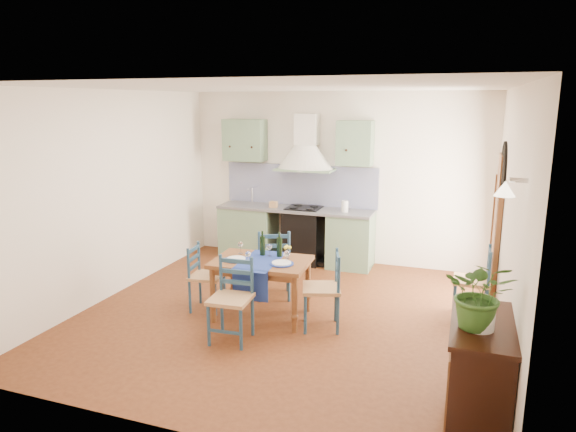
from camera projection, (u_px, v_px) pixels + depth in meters
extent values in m
plane|color=#4D2310|center=(285.00, 315.00, 6.49)|extent=(5.00, 5.00, 0.00)
cube|color=white|center=(336.00, 178.00, 8.49)|extent=(5.00, 0.04, 2.80)
cube|color=gray|center=(249.00, 231.00, 8.88)|extent=(0.90, 0.60, 0.88)
cube|color=gray|center=(351.00, 241.00, 8.30)|extent=(0.70, 0.60, 0.88)
cube|color=black|center=(304.00, 236.00, 8.56)|extent=(0.60, 0.58, 0.88)
cube|color=slate|center=(295.00, 209.00, 8.51)|extent=(2.60, 0.64, 0.04)
cube|color=silver|center=(248.00, 206.00, 8.78)|extent=(0.45, 0.40, 0.03)
cylinder|color=silver|center=(252.00, 195.00, 8.92)|extent=(0.02, 0.02, 0.26)
cube|color=black|center=(304.00, 208.00, 8.45)|extent=(0.55, 0.48, 0.02)
cube|color=black|center=(296.00, 258.00, 8.74)|extent=(2.60, 0.50, 0.08)
cube|color=#0A125C|center=(300.00, 185.00, 8.68)|extent=(2.65, 0.05, 0.68)
cube|color=gray|center=(245.00, 140.00, 8.69)|extent=(0.70, 0.34, 0.70)
cube|color=gray|center=(355.00, 143.00, 8.08)|extent=(0.55, 0.34, 0.70)
cone|color=beige|center=(305.00, 158.00, 8.33)|extent=(0.96, 0.96, 0.40)
cube|color=beige|center=(307.00, 129.00, 8.31)|extent=(0.36, 0.30, 0.50)
cube|color=white|center=(508.00, 223.00, 5.38)|extent=(0.04, 5.00, 2.80)
cube|color=black|center=(496.00, 242.00, 6.79)|extent=(0.03, 1.00, 1.65)
cylinder|color=black|center=(502.00, 180.00, 6.61)|extent=(0.03, 1.00, 1.00)
cube|color=brown|center=(496.00, 253.00, 6.31)|extent=(0.06, 0.06, 1.65)
cube|color=brown|center=(493.00, 232.00, 7.30)|extent=(0.06, 0.06, 1.65)
cube|color=brown|center=(496.00, 227.00, 6.97)|extent=(0.04, 0.55, 1.96)
cylinder|color=silver|center=(520.00, 180.00, 3.94)|extent=(0.15, 0.04, 0.04)
cone|color=#FFEDC6|center=(505.00, 189.00, 3.98)|extent=(0.16, 0.16, 0.12)
cube|color=white|center=(112.00, 194.00, 7.00)|extent=(0.04, 5.00, 2.80)
cube|color=silver|center=(284.00, 87.00, 5.88)|extent=(5.00, 5.00, 0.01)
cube|color=brown|center=(261.00, 262.00, 6.29)|extent=(1.21, 0.84, 0.05)
cube|color=brown|center=(261.00, 267.00, 6.31)|extent=(1.08, 0.72, 0.08)
cylinder|color=brown|center=(213.00, 296.00, 6.21)|extent=(0.07, 0.07, 0.69)
cylinder|color=brown|center=(233.00, 278.00, 6.81)|extent=(0.07, 0.07, 0.69)
cylinder|color=brown|center=(294.00, 305.00, 5.93)|extent=(0.07, 0.07, 0.69)
cylinder|color=brown|center=(308.00, 286.00, 6.53)|extent=(0.07, 0.07, 0.69)
cube|color=navy|center=(260.00, 261.00, 6.24)|extent=(0.48, 0.90, 0.01)
cube|color=navy|center=(250.00, 285.00, 5.95)|extent=(0.44, 0.04, 0.38)
cylinder|color=navy|center=(236.00, 259.00, 6.27)|extent=(0.29, 0.29, 0.01)
cylinder|color=white|center=(236.00, 259.00, 6.27)|extent=(0.23, 0.23, 0.01)
cylinder|color=navy|center=(282.00, 264.00, 6.11)|extent=(0.29, 0.29, 0.01)
cylinder|color=white|center=(282.00, 263.00, 6.11)|extent=(0.23, 0.23, 0.01)
cylinder|color=black|center=(262.00, 243.00, 6.45)|extent=(0.07, 0.07, 0.32)
cylinder|color=black|center=(279.00, 245.00, 6.38)|extent=(0.07, 0.07, 0.32)
cylinder|color=white|center=(287.00, 254.00, 6.33)|extent=(0.05, 0.05, 0.10)
sphere|color=yellow|center=(287.00, 247.00, 6.31)|extent=(0.10, 0.10, 0.10)
cylinder|color=navy|center=(209.00, 325.00, 5.62)|extent=(0.04, 0.04, 0.48)
cylinder|color=navy|center=(221.00, 294.00, 5.93)|extent=(0.04, 0.04, 0.94)
cylinder|color=navy|center=(241.00, 329.00, 5.52)|extent=(0.04, 0.04, 0.48)
cylinder|color=navy|center=(252.00, 297.00, 5.83)|extent=(0.04, 0.04, 0.94)
cube|color=tan|center=(230.00, 299.00, 5.69)|extent=(0.47, 0.47, 0.04)
cube|color=navy|center=(236.00, 282.00, 5.84)|extent=(0.40, 0.05, 0.05)
cube|color=navy|center=(236.00, 272.00, 5.81)|extent=(0.40, 0.05, 0.05)
cube|color=navy|center=(236.00, 261.00, 5.79)|extent=(0.40, 0.05, 0.05)
cube|color=navy|center=(225.00, 332.00, 5.58)|extent=(0.38, 0.06, 0.03)
cylinder|color=navy|center=(288.00, 274.00, 7.26)|extent=(0.04, 0.04, 0.50)
cylinder|color=navy|center=(289.00, 267.00, 6.83)|extent=(0.04, 0.04, 0.98)
cylinder|color=navy|center=(260.00, 275.00, 7.25)|extent=(0.04, 0.04, 0.50)
cylinder|color=navy|center=(260.00, 267.00, 6.81)|extent=(0.04, 0.04, 0.98)
cube|color=tan|center=(274.00, 261.00, 7.01)|extent=(0.59, 0.59, 0.04)
cube|color=navy|center=(274.00, 255.00, 6.79)|extent=(0.39, 0.18, 0.05)
cube|color=navy|center=(274.00, 246.00, 6.76)|extent=(0.39, 0.18, 0.05)
cube|color=navy|center=(274.00, 236.00, 6.73)|extent=(0.39, 0.18, 0.05)
cube|color=navy|center=(274.00, 278.00, 7.27)|extent=(0.37, 0.18, 0.03)
cylinder|color=navy|center=(215.00, 299.00, 6.43)|extent=(0.03, 0.03, 0.44)
cylinder|color=navy|center=(189.00, 281.00, 6.46)|extent=(0.03, 0.03, 0.86)
cylinder|color=navy|center=(224.00, 290.00, 6.76)|extent=(0.03, 0.03, 0.44)
cylinder|color=navy|center=(199.00, 273.00, 6.78)|extent=(0.03, 0.03, 0.86)
cube|color=tan|center=(207.00, 276.00, 6.58)|extent=(0.45, 0.45, 0.04)
cube|color=navy|center=(194.00, 266.00, 6.59)|extent=(0.07, 0.36, 0.04)
cube|color=navy|center=(194.00, 258.00, 6.56)|extent=(0.07, 0.36, 0.04)
cube|color=navy|center=(193.00, 249.00, 6.54)|extent=(0.07, 0.36, 0.04)
cube|color=navy|center=(220.00, 298.00, 6.60)|extent=(0.07, 0.34, 0.02)
cylinder|color=navy|center=(305.00, 302.00, 6.27)|extent=(0.04, 0.04, 0.48)
cylinder|color=navy|center=(336.00, 285.00, 6.21)|extent=(0.04, 0.04, 0.93)
cylinder|color=navy|center=(305.00, 315.00, 5.91)|extent=(0.04, 0.04, 0.48)
cylinder|color=navy|center=(338.00, 296.00, 5.85)|extent=(0.04, 0.04, 0.93)
cube|color=tan|center=(321.00, 288.00, 6.03)|extent=(0.55, 0.55, 0.04)
cube|color=navy|center=(337.00, 278.00, 6.00)|extent=(0.14, 0.38, 0.05)
cube|color=navy|center=(338.00, 268.00, 5.97)|extent=(0.14, 0.38, 0.05)
cube|color=navy|center=(338.00, 258.00, 5.94)|extent=(0.14, 0.38, 0.05)
cube|color=navy|center=(305.00, 312.00, 6.10)|extent=(0.14, 0.37, 0.03)
cylinder|color=navy|center=(455.00, 293.00, 6.60)|extent=(0.04, 0.04, 0.47)
cylinder|color=navy|center=(487.00, 279.00, 6.43)|extent=(0.04, 0.04, 0.92)
cylinder|color=navy|center=(454.00, 303.00, 6.26)|extent=(0.04, 0.04, 0.47)
cylinder|color=navy|center=(488.00, 289.00, 6.09)|extent=(0.04, 0.04, 0.92)
cube|color=tan|center=(472.00, 281.00, 6.31)|extent=(0.43, 0.43, 0.04)
cube|color=navy|center=(488.00, 272.00, 6.22)|extent=(0.03, 0.39, 0.05)
cube|color=navy|center=(489.00, 263.00, 6.20)|extent=(0.03, 0.39, 0.05)
cube|color=navy|center=(490.00, 253.00, 6.17)|extent=(0.03, 0.39, 0.05)
cube|color=navy|center=(454.00, 302.00, 6.44)|extent=(0.03, 0.37, 0.03)
cube|color=black|center=(479.00, 374.00, 4.15)|extent=(0.45, 1.00, 0.82)
cube|color=black|center=(484.00, 325.00, 4.06)|extent=(0.50, 1.05, 0.04)
cube|color=brown|center=(448.00, 387.00, 4.02)|extent=(0.02, 0.38, 0.63)
cube|color=brown|center=(450.00, 360.00, 4.44)|extent=(0.02, 0.38, 0.63)
cube|color=black|center=(455.00, 391.00, 4.71)|extent=(0.08, 0.08, 0.08)
cube|color=black|center=(495.00, 398.00, 4.60)|extent=(0.08, 0.08, 0.08)
imported|color=#2E581F|center=(481.00, 294.00, 3.89)|extent=(0.55, 0.49, 0.56)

